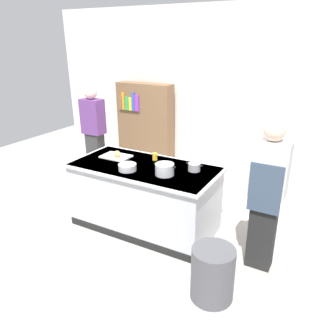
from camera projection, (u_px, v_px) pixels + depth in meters
name	position (u px, v px, depth m)	size (l,w,h in m)	color
ground_plane	(146.00, 225.00, 4.60)	(10.00, 10.00, 0.00)	#9E9991
back_wall	(207.00, 97.00, 5.76)	(6.40, 0.12, 3.00)	silver
counter_island	(145.00, 196.00, 4.43)	(1.98, 0.98, 0.90)	#B7BABF
cutting_board	(116.00, 156.00, 4.58)	(0.40, 0.28, 0.02)	silver
onion	(117.00, 154.00, 4.51)	(0.09, 0.09, 0.09)	tan
stock_pot	(165.00, 169.00, 3.97)	(0.30, 0.23, 0.14)	#B7BABF
sauce_pan	(194.00, 167.00, 4.10)	(0.22, 0.16, 0.10)	#99999E
mixing_bowl	(127.00, 167.00, 4.12)	(0.23, 0.23, 0.08)	#B7BABF
juice_cup	(155.00, 157.00, 4.46)	(0.07, 0.07, 0.10)	yellow
trash_bin	(213.00, 273.00, 3.23)	(0.44, 0.44, 0.56)	#4C4C51
person_chef	(267.00, 194.00, 3.47)	(0.38, 0.25, 1.72)	black
person_guest	(94.00, 133.00, 5.74)	(0.38, 0.24, 1.72)	#323232
bookshelf	(145.00, 128.00, 6.25)	(1.10, 0.31, 1.70)	brown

